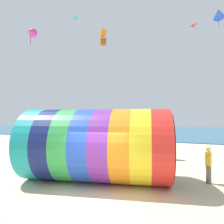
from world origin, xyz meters
TOP-DOWN VIEW (x-y plane):
  - ground_plane at (0.00, 0.00)m, footprint 120.00×120.00m
  - sea at (0.00, 38.73)m, footprint 120.00×40.00m
  - giant_inflatable_tube at (-0.78, 2.47)m, footprint 7.57×4.92m
  - kite_handler at (4.25, 4.10)m, footprint 0.30×0.40m
  - kite_blue_delta at (6.25, 17.89)m, footprint 1.32×1.60m
  - kite_cyan_parafoil at (-7.78, 11.39)m, footprint 0.90×0.80m
  - kite_orange_box at (-3.51, 9.09)m, footprint 0.67×0.67m
  - kite_red_parafoil at (3.70, 14.17)m, footprint 0.66×0.75m
  - kite_magenta_delta at (-4.92, 2.29)m, footprint 0.68×0.73m
  - bystander_near_water at (-0.87, 8.85)m, footprint 0.40×0.42m

SIDE VIEW (x-z plane):
  - ground_plane at x=0.00m, z-range 0.00..0.00m
  - sea at x=0.00m, z-range 0.00..0.10m
  - bystander_near_water at x=-0.87m, z-range 0.02..1.76m
  - kite_handler at x=4.25m, z-range 0.02..1.77m
  - giant_inflatable_tube at x=-0.78m, z-range 0.00..3.50m
  - kite_magenta_delta at x=-4.92m, z-range 7.45..8.48m
  - kite_orange_box at x=-3.51m, z-range 9.27..10.65m
  - kite_red_parafoil at x=3.70m, z-range 11.79..12.16m
  - kite_cyan_parafoil at x=-7.78m, z-range 13.42..13.87m
  - kite_blue_delta at x=6.25m, z-range 13.24..15.55m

